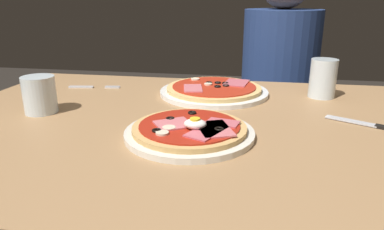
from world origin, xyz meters
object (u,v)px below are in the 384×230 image
at_px(dining_table, 194,167).
at_px(pizza_foreground, 190,131).
at_px(knife, 378,126).
at_px(fork, 90,87).
at_px(diner_person, 276,107).
at_px(water_glass_near, 40,97).
at_px(water_glass_far, 323,81).
at_px(pizza_across_left, 214,90).

bearing_deg(dining_table, pizza_foreground, -85.17).
height_order(dining_table, knife, knife).
bearing_deg(pizza_foreground, fork, 137.82).
distance_m(pizza_foreground, diner_person, 0.95).
relative_size(dining_table, water_glass_near, 13.82).
relative_size(pizza_foreground, fork, 1.67).
xyz_separation_m(water_glass_far, diner_person, (-0.08, 0.54, -0.25)).
distance_m(water_glass_near, knife, 0.78).
xyz_separation_m(fork, knife, (0.77, -0.22, 0.00)).
height_order(fork, knife, knife).
bearing_deg(dining_table, knife, 3.97).
distance_m(water_glass_far, knife, 0.25).
height_order(dining_table, pizza_across_left, pizza_across_left).
distance_m(dining_table, fork, 0.46).
distance_m(water_glass_near, water_glass_far, 0.74).
bearing_deg(knife, pizza_foreground, -163.13).
distance_m(fork, diner_person, 0.85).
xyz_separation_m(water_glass_far, knife, (0.08, -0.23, -0.04)).
distance_m(pizza_foreground, knife, 0.41).
bearing_deg(diner_person, pizza_across_left, 68.71).
relative_size(water_glass_far, knife, 0.59).
distance_m(water_glass_far, fork, 0.69).
distance_m(water_glass_near, diner_person, 1.04).
relative_size(pizza_foreground, water_glass_far, 2.47).
bearing_deg(water_glass_near, pizza_foreground, -13.17).
relative_size(pizza_foreground, pizza_across_left, 0.85).
bearing_deg(pizza_foreground, water_glass_near, 166.83).
xyz_separation_m(dining_table, knife, (0.40, 0.03, 0.12)).
bearing_deg(pizza_foreground, dining_table, 94.83).
height_order(pizza_foreground, diner_person, diner_person).
distance_m(fork, knife, 0.80).
bearing_deg(fork, pizza_foreground, -42.18).
xyz_separation_m(water_glass_near, knife, (0.78, 0.03, -0.04)).
bearing_deg(water_glass_near, dining_table, 0.20).
relative_size(pizza_across_left, knife, 1.71).
height_order(dining_table, diner_person, diner_person).
bearing_deg(dining_table, fork, 145.91).
relative_size(pizza_across_left, fork, 1.97).
height_order(pizza_foreground, fork, pizza_foreground).
distance_m(pizza_foreground, water_glass_far, 0.47).
relative_size(fork, diner_person, 0.13).
xyz_separation_m(water_glass_far, fork, (-0.69, -0.01, -0.04)).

